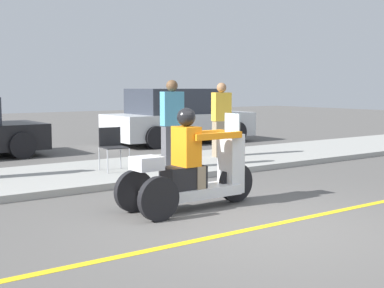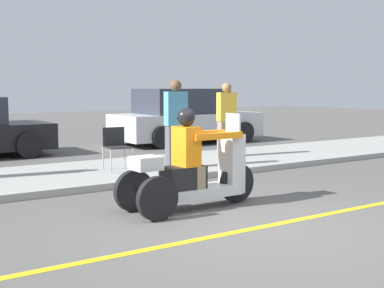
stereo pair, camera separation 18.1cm
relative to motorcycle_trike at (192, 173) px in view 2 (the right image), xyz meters
name	(u,v)px [view 2 (the right image)]	position (x,y,z in m)	size (l,w,h in m)	color
ground_plane	(261,227)	(0.12, -1.31, -0.52)	(60.00, 60.00, 0.00)	#565451
lane_stripe	(253,229)	(0.00, -1.31, -0.51)	(24.00, 0.12, 0.01)	gold
sidewalk_strip	(101,173)	(0.12, 3.29, -0.46)	(28.00, 2.80, 0.12)	#9E9E99
motorcycle_trike	(192,173)	(0.00, 0.00, 0.00)	(2.15, 0.73, 1.43)	black
spectator_end_of_line	(226,121)	(3.34, 3.48, 0.42)	(0.45, 0.33, 1.69)	gray
spectator_with_child	(176,126)	(1.44, 2.67, 0.44)	(0.45, 0.32, 1.73)	#515156
folding_chair_set_back	(116,144)	(0.37, 3.13, 0.11)	(0.51, 0.51, 0.82)	#A5A8AD
parked_car_lot_right	(185,118)	(4.85, 7.43, 0.26)	(4.56, 2.10, 1.66)	silver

